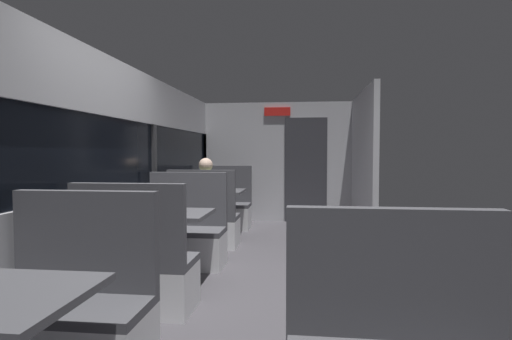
{
  "coord_description": "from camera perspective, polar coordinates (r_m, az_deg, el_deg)",
  "views": [
    {
      "loc": [
        0.49,
        -3.67,
        1.35
      ],
      "look_at": [
        -0.35,
        3.63,
        1.02
      ],
      "focal_mm": 28.45,
      "sensor_mm": 36.0,
      "label": 1
    }
  ],
  "objects": [
    {
      "name": "bench_mid_window_facing_entry",
      "position": [
        4.94,
        -9.99,
        -9.38
      ],
      "size": [
        0.95,
        0.5,
        1.1
      ],
      "color": "silver",
      "rests_on": "ground_plane"
    },
    {
      "name": "carriage_end_bulkhead",
      "position": [
        7.87,
        3.45,
        1.04
      ],
      "size": [
        2.9,
        0.11,
        2.3
      ],
      "color": "#B2B2B7",
      "rests_on": "ground_plane"
    },
    {
      "name": "carriage_window_panel_left",
      "position": [
        4.16,
        -21.29,
        -0.93
      ],
      "size": [
        0.09,
        8.48,
        2.3
      ],
      "color": "#B2B2B7",
      "rests_on": "ground_plane"
    },
    {
      "name": "bench_far_window_facing_end",
      "position": [
        5.85,
        -7.29,
        -7.49
      ],
      "size": [
        0.95,
        0.5,
        1.1
      ],
      "color": "silver",
      "rests_on": "ground_plane"
    },
    {
      "name": "ground_plane",
      "position": [
        3.94,
        -1.03,
        -17.6
      ],
      "size": [
        3.3,
        9.2,
        0.02
      ],
      "primitive_type": "cube",
      "color": "#423F44"
    },
    {
      "name": "bench_near_window_facing_entry",
      "position": [
        2.85,
        -24.38,
        -18.62
      ],
      "size": [
        0.95,
        0.5,
        1.1
      ],
      "color": "silver",
      "rests_on": "ground_plane"
    },
    {
      "name": "bench_mid_window_facing_end",
      "position": [
        3.66,
        -16.43,
        -13.71
      ],
      "size": [
        0.95,
        0.5,
        1.1
      ],
      "color": "silver",
      "rests_on": "ground_plane"
    },
    {
      "name": "dining_table_mid_window",
      "position": [
        4.23,
        -12.75,
        -7.14
      ],
      "size": [
        0.9,
        0.7,
        0.74
      ],
      "color": "#9E9EA3",
      "rests_on": "ground_plane"
    },
    {
      "name": "seated_passenger",
      "position": [
        5.88,
        -7.13,
        -5.37
      ],
      "size": [
        0.47,
        0.55,
        1.26
      ],
      "color": "#26262D",
      "rests_on": "ground_plane"
    },
    {
      "name": "bench_far_window_facing_entry",
      "position": [
        7.2,
        -4.6,
        -5.58
      ],
      "size": [
        0.95,
        0.5,
        1.1
      ],
      "color": "silver",
      "rests_on": "ground_plane"
    },
    {
      "name": "dining_table_far_window",
      "position": [
        6.48,
        -5.81,
        -3.72
      ],
      "size": [
        0.9,
        0.7,
        0.74
      ],
      "color": "#9E9EA3",
      "rests_on": "ground_plane"
    },
    {
      "name": "carriage_aisle_panel_right",
      "position": [
        6.74,
        14.78,
        0.8
      ],
      "size": [
        0.08,
        2.4,
        2.3
      ],
      "primitive_type": "cube",
      "color": "#B2B2B7",
      "rests_on": "ground_plane"
    }
  ]
}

